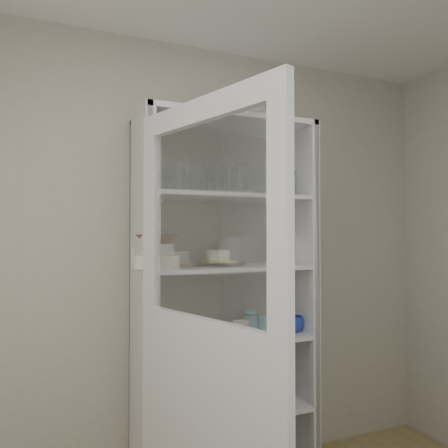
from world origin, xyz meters
name	(u,v)px	position (x,y,z in m)	size (l,w,h in m)	color
wall_back	(179,257)	(0.00, 1.50, 1.30)	(3.60, 0.02, 2.60)	#A3A091
pantry_cabinet	(220,319)	(0.20, 1.34, 0.94)	(1.00, 0.45, 2.10)	silver
cupboard_door	(205,375)	(-0.16, 0.62, 0.87)	(0.32, 0.87, 2.00)	silver
tumbler_0	(181,177)	(-0.10, 1.13, 1.74)	(0.08, 0.08, 0.15)	silver
tumbler_1	(197,180)	(-0.02, 1.13, 1.73)	(0.07, 0.07, 0.13)	silver
tumbler_2	(220,179)	(0.11, 1.11, 1.73)	(0.07, 0.07, 0.14)	silver
tumbler_3	(239,181)	(0.23, 1.13, 1.73)	(0.07, 0.07, 0.15)	silver
tumbler_4	(262,182)	(0.37, 1.14, 1.74)	(0.07, 0.07, 0.15)	silver
tumbler_5	(278,184)	(0.49, 1.15, 1.73)	(0.07, 0.07, 0.13)	silver
tumbler_6	(290,184)	(0.56, 1.14, 1.73)	(0.07, 0.07, 0.14)	silver
tumbler_7	(159,181)	(-0.18, 1.29, 1.73)	(0.07, 0.07, 0.14)	silver
tumbler_8	(203,184)	(0.07, 1.27, 1.72)	(0.06, 0.06, 0.12)	silver
tumbler_9	(193,181)	(0.00, 1.25, 1.73)	(0.07, 0.07, 0.14)	silver
tumbler_10	(226,184)	(0.20, 1.25, 1.73)	(0.07, 0.07, 0.14)	silver
goblet_0	(167,181)	(-0.10, 1.40, 1.75)	(0.08, 0.08, 0.17)	silver
goblet_1	(212,182)	(0.16, 1.36, 1.75)	(0.08, 0.08, 0.18)	silver
goblet_2	(218,183)	(0.20, 1.37, 1.75)	(0.08, 0.08, 0.17)	silver
goblet_3	(261,185)	(0.48, 1.35, 1.74)	(0.07, 0.07, 0.17)	silver
plate_stack_front	(157,262)	(-0.21, 1.21, 1.30)	(0.24, 0.24, 0.07)	white
plate_stack_back	(148,257)	(-0.21, 1.41, 1.31)	(0.19, 0.19, 0.10)	white
cream_bowl	(157,249)	(-0.21, 1.21, 1.36)	(0.19, 0.19, 0.06)	silver
terracotta_bowl	(157,239)	(-0.21, 1.21, 1.41)	(0.21, 0.21, 0.05)	brown
glass_platter	(218,264)	(0.17, 1.28, 1.27)	(0.31, 0.31, 0.02)	silver
yellow_trivet	(218,261)	(0.17, 1.28, 1.28)	(0.16, 0.16, 0.01)	yellow
white_ramekin	(218,255)	(0.17, 1.28, 1.32)	(0.14, 0.14, 0.06)	white
grey_bowl_stack	(283,250)	(0.61, 1.31, 1.34)	(0.14, 0.14, 0.16)	white
mug_blue	(293,324)	(0.61, 1.19, 0.91)	(0.12, 0.12, 0.09)	#1635A4
mug_teal	(265,323)	(0.47, 1.29, 0.91)	(0.10, 0.10, 0.09)	teal
mug_white	(240,330)	(0.25, 1.17, 0.91)	(0.10, 0.10, 0.10)	white
teal_jar	(251,321)	(0.40, 1.34, 0.92)	(0.09, 0.09, 0.11)	teal
measuring_cups	(212,337)	(0.09, 1.17, 0.88)	(0.10, 0.10, 0.04)	silver
white_canister	(152,327)	(-0.21, 1.31, 0.93)	(0.12, 0.12, 0.14)	white
cream_dish	(207,402)	(0.10, 1.28, 0.49)	(0.21, 0.21, 0.07)	silver
tin_box	(263,394)	(0.45, 1.27, 0.49)	(0.21, 0.15, 0.06)	#9E9E9F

